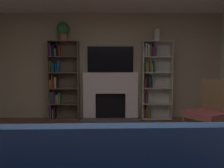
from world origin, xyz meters
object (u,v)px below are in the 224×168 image
at_px(vase_with_flowers, 157,35).
at_px(armchair, 211,109).
at_px(bookshelf_right, 153,78).
at_px(fireplace, 110,95).
at_px(bookshelf_left, 60,80).
at_px(tv, 110,59).
at_px(potted_plant, 63,30).

relative_size(vase_with_flowers, armchair, 0.40).
xyz_separation_m(bookshelf_right, armchair, (0.72, -1.70, -0.46)).
height_order(fireplace, bookshelf_right, bookshelf_right).
relative_size(bookshelf_left, bookshelf_right, 1.00).
bearing_deg(bookshelf_right, tv, 175.66).
distance_m(fireplace, potted_plant, 1.94).
height_order(fireplace, tv, tv).
distance_m(bookshelf_left, vase_with_flowers, 2.61).
distance_m(bookshelf_right, vase_with_flowers, 1.06).
relative_size(fireplace, potted_plant, 3.24).
xyz_separation_m(fireplace, tv, (0.00, 0.07, 0.87)).
xyz_separation_m(tv, armchair, (1.77, -1.78, -0.93)).
bearing_deg(vase_with_flowers, fireplace, 177.46).
height_order(tv, bookshelf_right, bookshelf_right).
relative_size(fireplace, tv, 1.28).
bearing_deg(bookshelf_right, fireplace, 179.44).
distance_m(tv, potted_plant, 1.34).
relative_size(bookshelf_right, armchair, 1.78).
bearing_deg(fireplace, armchair, -44.00).
bearing_deg(bookshelf_left, tv, 3.71).
relative_size(bookshelf_left, armchair, 1.78).
distance_m(tv, armchair, 2.68).
bearing_deg(tv, armchair, -45.14).
bearing_deg(potted_plant, tv, 6.02).
bearing_deg(fireplace, bookshelf_left, -179.52).
bearing_deg(vase_with_flowers, potted_plant, -180.00).
distance_m(vase_with_flowers, armchair, 2.34).
bearing_deg(tv, bookshelf_right, -4.34).
xyz_separation_m(fireplace, bookshelf_right, (1.05, -0.01, 0.41)).
height_order(bookshelf_left, armchair, bookshelf_left).
bearing_deg(bookshelf_left, vase_with_flowers, -0.97).
bearing_deg(fireplace, vase_with_flowers, -2.54).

